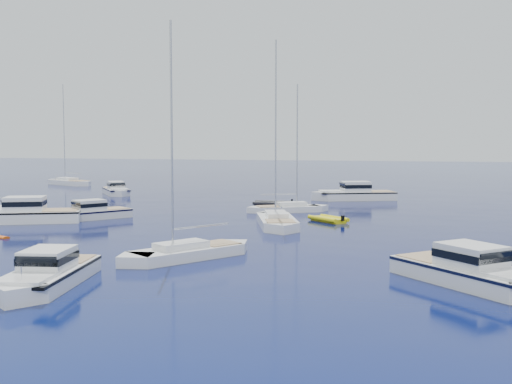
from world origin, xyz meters
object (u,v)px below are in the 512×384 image
motor_cruiser_right (473,286)px  tender_yellow (328,222)px  motor_cruiser_near (47,287)px  sailboat_fore (187,258)px

motor_cruiser_right → tender_yellow: bearing=-108.7°
motor_cruiser_near → sailboat_fore: sailboat_fore is taller
sailboat_fore → tender_yellow: bearing=-72.3°
tender_yellow → motor_cruiser_right: bearing=-112.2°
motor_cruiser_near → motor_cruiser_right: size_ratio=0.91×
tender_yellow → sailboat_fore: bearing=-153.8°
motor_cruiser_near → motor_cruiser_right: (19.91, 5.80, 0.00)m
motor_cruiser_near → tender_yellow: (9.27, 27.94, 0.00)m
motor_cruiser_near → sailboat_fore: 9.40m
sailboat_fore → tender_yellow: size_ratio=3.72×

